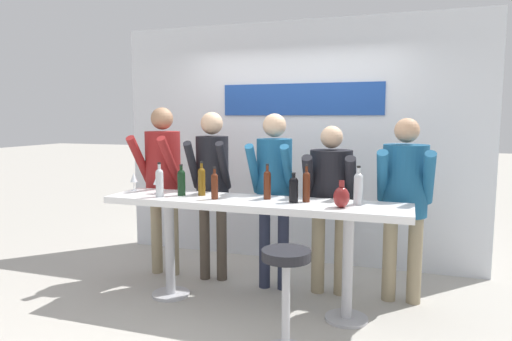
% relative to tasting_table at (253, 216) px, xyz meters
% --- Properties ---
extents(ground_plane, '(40.00, 40.00, 0.00)m').
position_rel_tasting_table_xyz_m(ground_plane, '(0.00, 0.00, -0.83)').
color(ground_plane, '#B2ADA3').
extents(back_wall, '(4.29, 0.12, 2.79)m').
position_rel_tasting_table_xyz_m(back_wall, '(0.00, 1.49, 0.57)').
color(back_wall, silver).
rests_on(back_wall, ground_plane).
extents(tasting_table, '(2.69, 0.57, 0.98)m').
position_rel_tasting_table_xyz_m(tasting_table, '(0.00, 0.00, 0.00)').
color(tasting_table, white).
rests_on(tasting_table, ground_plane).
extents(bar_stool, '(0.37, 0.37, 0.77)m').
position_rel_tasting_table_xyz_m(bar_stool, '(0.49, -0.71, -0.32)').
color(bar_stool, '#B2B2B7').
rests_on(bar_stool, ground_plane).
extents(person_far_left, '(0.44, 0.56, 1.80)m').
position_rel_tasting_table_xyz_m(person_far_left, '(-1.19, 0.52, 0.28)').
color(person_far_left, gray).
rests_on(person_far_left, ground_plane).
extents(person_left, '(0.45, 0.57, 1.75)m').
position_rel_tasting_table_xyz_m(person_left, '(-0.62, 0.52, 0.26)').
color(person_left, '#473D33').
rests_on(person_left, ground_plane).
extents(person_center_left, '(0.43, 0.55, 1.73)m').
position_rel_tasting_table_xyz_m(person_center_left, '(0.05, 0.48, 0.25)').
color(person_center_left, '#23283D').
rests_on(person_center_left, ground_plane).
extents(person_center, '(0.50, 0.57, 1.62)m').
position_rel_tasting_table_xyz_m(person_center, '(0.59, 0.53, 0.16)').
color(person_center, gray).
rests_on(person_center, ground_plane).
extents(person_center_right, '(0.48, 0.56, 1.69)m').
position_rel_tasting_table_xyz_m(person_center_right, '(1.26, 0.55, 0.21)').
color(person_center_right, gray).
rests_on(person_center_right, ground_plane).
extents(wine_bottle_0, '(0.07, 0.07, 0.29)m').
position_rel_tasting_table_xyz_m(wine_bottle_0, '(-0.70, 0.00, 0.28)').
color(wine_bottle_0, black).
rests_on(wine_bottle_0, tasting_table).
extents(wine_bottle_1, '(0.07, 0.07, 0.32)m').
position_rel_tasting_table_xyz_m(wine_bottle_1, '(-0.52, 0.07, 0.29)').
color(wine_bottle_1, brown).
rests_on(wine_bottle_1, tasting_table).
extents(wine_bottle_2, '(0.07, 0.07, 0.32)m').
position_rel_tasting_table_xyz_m(wine_bottle_2, '(-0.85, -0.13, 0.29)').
color(wine_bottle_2, '#B7BCC1').
rests_on(wine_bottle_2, tasting_table).
extents(wine_bottle_3, '(0.08, 0.08, 0.26)m').
position_rel_tasting_table_xyz_m(wine_bottle_3, '(0.37, -0.00, 0.26)').
color(wine_bottle_3, black).
rests_on(wine_bottle_3, tasting_table).
extents(wine_bottle_4, '(0.06, 0.06, 0.29)m').
position_rel_tasting_table_xyz_m(wine_bottle_4, '(-0.33, -0.07, 0.27)').
color(wine_bottle_4, '#4C1E0F').
rests_on(wine_bottle_4, tasting_table).
extents(wine_bottle_5, '(0.06, 0.06, 0.32)m').
position_rel_tasting_table_xyz_m(wine_bottle_5, '(0.46, 0.06, 0.29)').
color(wine_bottle_5, '#4C1E0F').
rests_on(wine_bottle_5, tasting_table).
extents(wine_bottle_6, '(0.06, 0.06, 0.31)m').
position_rel_tasting_table_xyz_m(wine_bottle_6, '(0.11, 0.08, 0.28)').
color(wine_bottle_6, '#4C1E0F').
rests_on(wine_bottle_6, tasting_table).
extents(wine_bottle_7, '(0.07, 0.07, 0.32)m').
position_rel_tasting_table_xyz_m(wine_bottle_7, '(0.90, 0.07, 0.29)').
color(wine_bottle_7, '#B7BCC1').
rests_on(wine_bottle_7, tasting_table).
extents(wine_glass_0, '(0.07, 0.07, 0.18)m').
position_rel_tasting_table_xyz_m(wine_glass_0, '(-1.28, 0.10, 0.27)').
color(wine_glass_0, silver).
rests_on(wine_glass_0, tasting_table).
extents(wine_glass_1, '(0.07, 0.07, 0.18)m').
position_rel_tasting_table_xyz_m(wine_glass_1, '(-0.97, 0.02, 0.27)').
color(wine_glass_1, silver).
rests_on(wine_glass_1, tasting_table).
extents(decorative_vase, '(0.13, 0.13, 0.22)m').
position_rel_tasting_table_xyz_m(decorative_vase, '(0.78, -0.10, 0.23)').
color(decorative_vase, maroon).
rests_on(decorative_vase, tasting_table).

